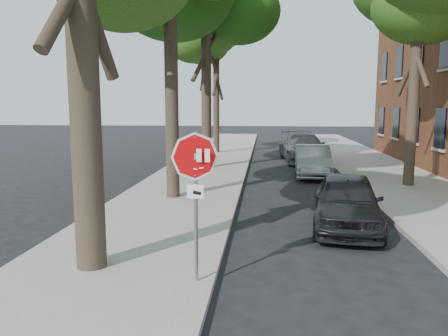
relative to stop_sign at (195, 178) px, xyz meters
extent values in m
plane|color=black|center=(0.70, 0.03, -1.95)|extent=(120.00, 120.00, 0.00)
cube|color=gray|center=(-1.80, 12.03, -1.89)|extent=(4.00, 55.00, 0.12)
cube|color=gray|center=(6.70, 12.03, -1.89)|extent=(4.00, 55.00, 0.12)
cube|color=#9E9384|center=(0.25, 12.03, -1.88)|extent=(0.12, 55.00, 0.13)
cube|color=#9E9384|center=(4.65, 12.03, -1.88)|extent=(0.12, 55.00, 0.13)
cylinder|color=gray|center=(0.00, 0.03, -0.53)|extent=(0.06, 0.06, 2.60)
cube|color=#99999E|center=(0.00, 0.00, 0.37)|extent=(0.05, 0.06, 0.10)
cylinder|color=#99999E|center=(0.00, -0.01, 0.37)|extent=(0.76, 0.32, 0.82)
cylinder|color=white|center=(0.00, -0.02, 0.37)|extent=(0.76, 0.32, 0.82)
cylinder|color=red|center=(0.00, -0.03, 0.37)|extent=(0.68, 0.29, 0.74)
cube|color=white|center=(-0.21, -0.04, 0.39)|extent=(0.08, 0.00, 0.22)
cube|color=white|center=(-0.07, -0.04, 0.39)|extent=(0.08, 0.00, 0.22)
cube|color=white|center=(0.07, -0.04, 0.39)|extent=(0.08, 0.00, 0.22)
cube|color=white|center=(0.21, -0.04, 0.39)|extent=(0.08, 0.00, 0.22)
cube|color=silver|center=(-0.11, -0.04, 0.18)|extent=(0.08, 0.00, 0.03)
cube|color=silver|center=(0.00, -0.04, 0.16)|extent=(0.08, 0.00, 0.03)
cube|color=silver|center=(0.11, -0.04, 0.18)|extent=(0.08, 0.00, 0.03)
cube|color=white|center=(0.00, -0.01, -0.23)|extent=(0.28, 0.02, 0.24)
cube|color=black|center=(0.03, -0.03, -0.25)|extent=(0.15, 0.00, 0.08)
cylinder|color=black|center=(-2.10, 0.53, 2.92)|extent=(0.56, 0.56, 9.50)
cylinder|color=black|center=(-1.90, 7.03, 2.92)|extent=(0.44, 0.44, 9.50)
cylinder|color=black|center=(-1.70, 14.03, 3.17)|extent=(0.48, 0.48, 10.00)
ellipsoid|color=#1C470D|center=(-1.70, 14.03, 5.97)|extent=(4.62, 4.62, 3.70)
ellipsoid|color=#1C470D|center=(-2.54, 14.87, 5.55)|extent=(4.20, 4.20, 3.36)
cylinder|color=black|center=(-2.00, 21.03, 2.67)|extent=(0.40, 0.40, 9.00)
ellipsoid|color=#21450F|center=(-2.00, 21.03, 5.19)|extent=(4.16, 4.16, 3.33)
ellipsoid|color=#21450F|center=(-1.06, 20.46, 6.14)|extent=(3.40, 3.40, 2.72)
ellipsoid|color=#21450F|center=(-2.76, 21.78, 4.81)|extent=(3.78, 3.78, 3.02)
cylinder|color=black|center=(6.70, 10.03, 2.67)|extent=(0.40, 0.40, 9.00)
ellipsoid|color=#21450F|center=(5.94, 10.78, 4.81)|extent=(3.78, 3.78, 3.02)
imported|color=black|center=(3.30, 4.12, -1.24)|extent=(2.22, 4.34, 1.41)
imported|color=gray|center=(3.30, 12.49, -1.25)|extent=(1.65, 4.29, 1.39)
imported|color=#525157|center=(3.30, 17.67, -1.15)|extent=(2.70, 5.70, 1.60)
camera|label=1|loc=(1.17, -7.19, 1.22)|focal=35.00mm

